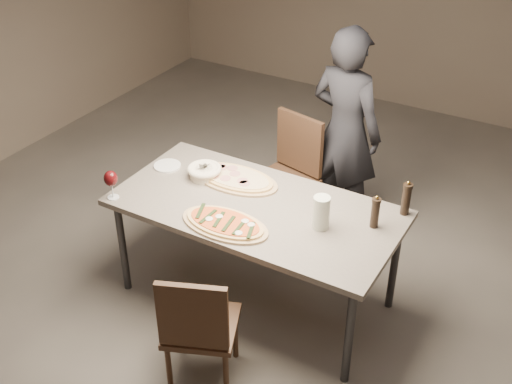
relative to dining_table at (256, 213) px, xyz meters
The scene contains 14 objects.
room 0.71m from the dining_table, ahead, with size 7.00×7.00×7.00m.
dining_table is the anchor object (origin of this frame).
zucchini_pizza 0.29m from the dining_table, 100.21° to the right, with size 0.57×0.32×0.05m.
ham_pizza 0.34m from the dining_table, 145.08° to the left, with size 0.62×0.34×0.04m.
bread_basket 0.49m from the dining_table, 165.59° to the left, with size 0.23×0.23×0.08m.
oil_dish 0.33m from the dining_table, 103.13° to the right, with size 0.14×0.14×0.02m.
pepper_mill_left 0.75m from the dining_table, 12.43° to the left, with size 0.06×0.06×0.22m.
pepper_mill_right 0.93m from the dining_table, 24.60° to the left, with size 0.06×0.06×0.23m.
carafe 0.48m from the dining_table, ahead, with size 0.10×0.10×0.21m.
wine_glass 0.93m from the dining_table, 155.40° to the right, with size 0.09×0.09×0.20m.
side_plate 0.78m from the dining_table, behind, with size 0.19×0.19×0.01m.
chair_near 0.86m from the dining_table, 82.41° to the right, with size 0.52×0.52×0.84m.
chair_far 0.90m from the dining_table, 103.53° to the left, with size 0.52×0.52×0.92m.
diner 1.13m from the dining_table, 84.07° to the left, with size 0.59×0.39×1.61m, color black.
Camera 1 is at (1.67, -2.88, 2.98)m, focal length 45.00 mm.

